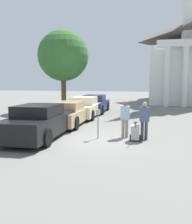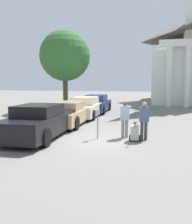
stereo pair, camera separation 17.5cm
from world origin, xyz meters
TOP-DOWN VIEW (x-y plane):
  - ground_plane at (0.00, 0.00)m, footprint 120.00×120.00m
  - parked_car_black at (-2.48, -0.11)m, footprint 2.32×5.32m
  - parked_car_tan at (-2.48, 3.48)m, footprint 2.25×5.02m
  - parked_car_cream at (-2.48, 6.99)m, footprint 2.23×5.24m
  - parked_car_navy at (-2.48, 10.18)m, footprint 2.18×5.24m
  - parking_meter at (0.16, 0.33)m, footprint 0.18×0.09m
  - person_worker at (1.31, 0.88)m, footprint 0.44×0.26m
  - person_supervisor at (2.21, 0.58)m, footprint 0.45×0.28m
  - equipment_cart at (1.84, 0.26)m, footprint 0.50×1.00m
  - church at (6.32, 24.78)m, footprint 9.26×16.51m
  - shade_tree at (-5.57, 10.78)m, footprint 4.53×4.53m

SIDE VIEW (x-z plane):
  - ground_plane at x=0.00m, z-range 0.00..0.00m
  - equipment_cart at x=1.84m, z-range -0.11..0.89m
  - parked_car_tan at x=-2.48m, z-range -0.04..1.38m
  - parked_car_navy at x=-2.48m, z-range -0.05..1.45m
  - parked_car_cream at x=-2.48m, z-range -0.05..1.46m
  - parked_car_black at x=-2.48m, z-range -0.04..1.51m
  - parking_meter at x=0.16m, z-range 0.26..1.59m
  - person_worker at x=1.31m, z-range 0.12..1.82m
  - person_supervisor at x=2.21m, z-range 0.12..1.82m
  - shade_tree at x=-5.57m, z-range 1.31..8.50m
  - church at x=6.32m, z-range -5.73..17.59m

